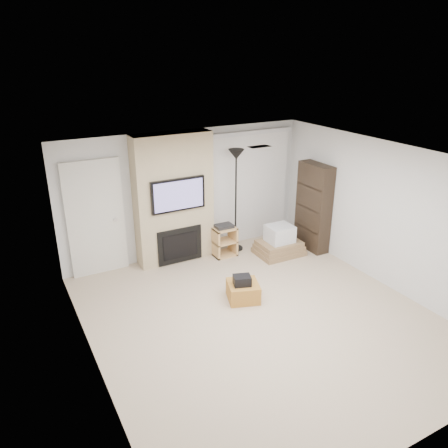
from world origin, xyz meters
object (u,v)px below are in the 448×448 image
ottoman (243,291)px  av_stand (224,239)px  box_stack (279,243)px  floor_lamp (236,172)px  bookshelf (314,207)px

ottoman → av_stand: bearing=72.1°
ottoman → av_stand: (0.53, 1.64, 0.20)m
ottoman → box_stack: 1.92m
ottoman → av_stand: 1.73m
floor_lamp → bookshelf: floor_lamp is taller
floor_lamp → av_stand: (-0.34, -0.14, -1.31)m
floor_lamp → box_stack: floor_lamp is taller
ottoman → floor_lamp: 2.49m
ottoman → floor_lamp: bearing=63.8°
ottoman → floor_lamp: floor_lamp is taller
floor_lamp → av_stand: size_ratio=3.19×
ottoman → bookshelf: size_ratio=0.28×
ottoman → bookshelf: bearing=25.2°
av_stand → bookshelf: (1.77, -0.56, 0.55)m
ottoman → box_stack: bearing=36.7°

